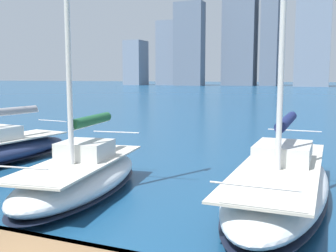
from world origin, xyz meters
name	(u,v)px	position (x,y,z in m)	size (l,w,h in m)	color
sailboat_navy	(280,180)	(-3.35, -7.25, 0.65)	(2.74, 9.52, 11.81)	silver
sailboat_forest	(80,174)	(2.51, -5.51, 0.66)	(3.40, 7.04, 10.81)	silver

